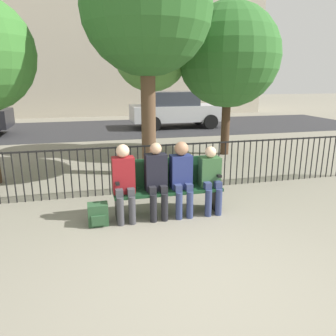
# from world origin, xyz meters

# --- Properties ---
(ground_plane) EXTENTS (80.00, 80.00, 0.00)m
(ground_plane) POSITION_xyz_m (0.00, 0.00, 0.00)
(ground_plane) COLOR gray
(park_bench) EXTENTS (1.77, 0.45, 0.92)m
(park_bench) POSITION_xyz_m (0.00, 2.06, 0.49)
(park_bench) COLOR #14381E
(park_bench) RESTS_ON ground
(seated_person_0) EXTENTS (0.34, 0.39, 1.22)m
(seated_person_0) POSITION_xyz_m (-0.72, 1.93, 0.68)
(seated_person_0) COLOR #3D3D42
(seated_person_0) RESTS_ON ground
(seated_person_1) EXTENTS (0.34, 0.39, 1.22)m
(seated_person_1) POSITION_xyz_m (-0.20, 1.93, 0.68)
(seated_person_1) COLOR black
(seated_person_1) RESTS_ON ground
(seated_person_2) EXTENTS (0.34, 0.39, 1.22)m
(seated_person_2) POSITION_xyz_m (0.22, 1.93, 0.69)
(seated_person_2) COLOR navy
(seated_person_2) RESTS_ON ground
(seated_person_3) EXTENTS (0.34, 0.39, 1.12)m
(seated_person_3) POSITION_xyz_m (0.71, 1.92, 0.62)
(seated_person_3) COLOR navy
(seated_person_3) RESTS_ON ground
(backpack) EXTENTS (0.31, 0.27, 0.34)m
(backpack) POSITION_xyz_m (-1.14, 1.85, 0.17)
(backpack) COLOR #284C2D
(backpack) RESTS_ON ground
(fence_railing) EXTENTS (9.01, 0.03, 0.95)m
(fence_railing) POSITION_xyz_m (-0.02, 3.17, 0.56)
(fence_railing) COLOR black
(fence_railing) RESTS_ON ground
(tree_0) EXTENTS (2.16, 2.16, 3.96)m
(tree_0) POSITION_xyz_m (0.70, 6.72, 2.87)
(tree_0) COLOR #422D1E
(tree_0) RESTS_ON ground
(tree_2) EXTENTS (2.84, 2.84, 4.22)m
(tree_2) POSITION_xyz_m (2.74, 5.95, 2.79)
(tree_2) COLOR #422D1E
(tree_2) RESTS_ON ground
(tree_3) EXTENTS (2.78, 2.78, 4.99)m
(tree_3) POSITION_xyz_m (0.16, 4.40, 3.57)
(tree_3) COLOR brown
(tree_3) RESTS_ON ground
(street_surface) EXTENTS (24.00, 6.00, 0.01)m
(street_surface) POSITION_xyz_m (0.00, 12.00, 0.00)
(street_surface) COLOR #2B2B2D
(street_surface) RESTS_ON ground
(parked_car_1) EXTENTS (4.20, 1.94, 1.62)m
(parked_car_1) POSITION_xyz_m (2.77, 11.60, 0.84)
(parked_car_1) COLOR #B7B7BC
(parked_car_1) RESTS_ON ground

